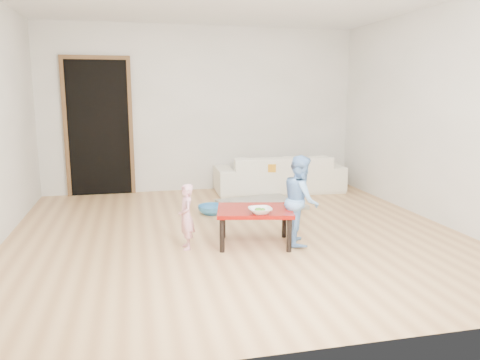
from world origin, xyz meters
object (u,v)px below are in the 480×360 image
object	(u,v)px
sofa	(279,173)
red_table	(255,227)
bowl	(260,211)
child_blue	(301,200)
child_pink	(186,217)
basin	(212,210)

from	to	relation	value
sofa	red_table	distance (m)	2.70
bowl	child_blue	bearing A→B (deg)	14.95
sofa	child_blue	xyz separation A→B (m)	(-0.57, -2.55, 0.17)
sofa	child_pink	world-z (taller)	child_pink
sofa	child_blue	bearing A→B (deg)	79.52
red_table	child_pink	distance (m)	0.72
red_table	child_blue	world-z (taller)	child_blue
child_blue	basin	bearing A→B (deg)	39.66
bowl	child_pink	size ratio (longest dim) A/B	0.35
red_table	bowl	size ratio (longest dim) A/B	3.29
child_pink	child_blue	bearing A→B (deg)	81.87
bowl	child_blue	distance (m)	0.49
bowl	child_blue	size ratio (longest dim) A/B	0.25
bowl	basin	world-z (taller)	bowl
red_table	bowl	distance (m)	0.29
child_blue	sofa	bearing A→B (deg)	-0.01
red_table	basin	bearing A→B (deg)	99.92
sofa	child_blue	world-z (taller)	child_blue
bowl	red_table	bearing A→B (deg)	91.37
bowl	child_blue	xyz separation A→B (m)	(0.47, 0.13, 0.06)
red_table	bowl	xyz separation A→B (m)	(0.00, -0.19, 0.22)
basin	bowl	bearing A→B (deg)	-81.14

